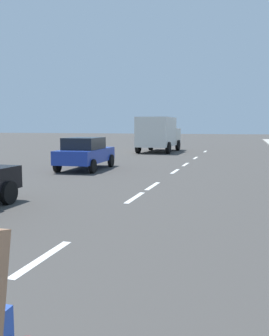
{
  "coord_description": "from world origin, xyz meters",
  "views": [
    {
      "loc": [
        3.1,
        2.88,
        2.15
      ],
      "look_at": [
        0.5,
        11.86,
        1.1
      ],
      "focal_mm": 40.54,
      "sensor_mm": 36.0,
      "label": 1
    }
  ],
  "objects": [
    {
      "name": "delivery_truck",
      "position": [
        -3.63,
        33.16,
        1.5
      ],
      "size": [
        2.77,
        6.28,
        2.8
      ],
      "rotation": [
        0.0,
        0.0,
        -0.02
      ],
      "color": "beige",
      "rests_on": "ground"
    },
    {
      "name": "lane_stripe_7",
      "position": [
        0.0,
        28.14,
        0.0
      ],
      "size": [
        0.16,
        1.8,
        0.01
      ],
      "primitive_type": "cube",
      "color": "white",
      "rests_on": "ground"
    },
    {
      "name": "lane_stripe_2",
      "position": [
        0.0,
        8.19,
        0.0
      ],
      "size": [
        0.16,
        1.8,
        0.01
      ],
      "primitive_type": "cube",
      "color": "white",
      "rests_on": "ground"
    },
    {
      "name": "lane_stripe_3",
      "position": [
        0.0,
        13.61,
        0.0
      ],
      "size": [
        0.16,
        1.8,
        0.01
      ],
      "primitive_type": "cube",
      "color": "white",
      "rests_on": "ground"
    },
    {
      "name": "lane_stripe_6",
      "position": [
        0.0,
        23.72,
        0.0
      ],
      "size": [
        0.16,
        1.8,
        0.01
      ],
      "primitive_type": "cube",
      "color": "white",
      "rests_on": "ground"
    },
    {
      "name": "parked_car_blue",
      "position": [
        -4.36,
        19.96,
        0.84
      ],
      "size": [
        2.06,
        4.19,
        1.57
      ],
      "rotation": [
        0.0,
        0.0,
        0.05
      ],
      "color": "#1E389E",
      "rests_on": "ground"
    },
    {
      "name": "lane_stripe_8",
      "position": [
        0.0,
        34.7,
        0.0
      ],
      "size": [
        0.16,
        1.8,
        0.01
      ],
      "primitive_type": "cube",
      "color": "white",
      "rests_on": "ground"
    },
    {
      "name": "lane_stripe_5",
      "position": [
        0.0,
        20.42,
        0.0
      ],
      "size": [
        0.16,
        1.8,
        0.01
      ],
      "primitive_type": "cube",
      "color": "white",
      "rests_on": "ground"
    },
    {
      "name": "lane_stripe_4",
      "position": [
        0.0,
        15.89,
        0.0
      ],
      "size": [
        0.16,
        1.8,
        0.01
      ],
      "primitive_type": "cube",
      "color": "white",
      "rests_on": "ground"
    },
    {
      "name": "ground_plane",
      "position": [
        0.0,
        20.0,
        0.0
      ],
      "size": [
        160.0,
        160.0,
        0.0
      ],
      "primitive_type": "plane",
      "color": "#423F3D"
    }
  ]
}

